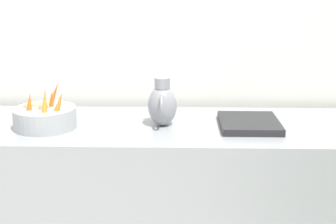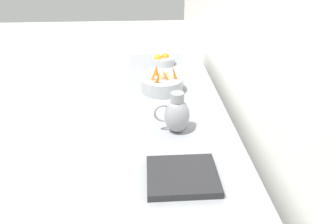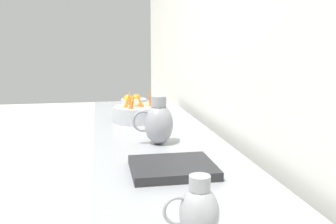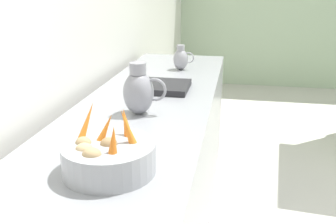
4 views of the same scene
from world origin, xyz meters
The scene contains 6 objects.
tile_wall_left centered at (-1.95, 0.71, 1.50)m, with size 0.10×7.75×3.00m, color white.
prep_counter centered at (-1.49, 0.21, 0.45)m, with size 0.70×3.13×0.90m, color gray.
vegetable_colander centered at (-1.42, -0.41, 0.96)m, with size 0.32×0.32×0.23m.
orange_bowl centered at (-1.45, -1.02, 0.94)m, with size 0.21×0.21×0.11m.
metal_pitcher_tall centered at (-1.47, 0.19, 1.02)m, with size 0.21×0.15×0.25m.
counter_sink_basin centered at (-1.46, 0.64, 0.92)m, with size 0.34×0.30×0.04m, color #232326.
Camera 2 is at (-1.31, 1.85, 1.91)m, focal length 34.25 mm.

